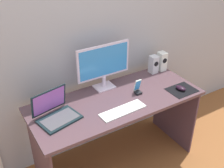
# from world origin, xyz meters

# --- Properties ---
(ground_plane) EXTENTS (8.00, 8.00, 0.00)m
(ground_plane) POSITION_xyz_m (0.00, 0.00, 0.00)
(ground_plane) COLOR brown
(wall_back) EXTENTS (6.00, 0.04, 2.50)m
(wall_back) POSITION_xyz_m (0.00, 0.41, 1.25)
(wall_back) COLOR #A6A8AC
(wall_back) RESTS_ON ground_plane
(desk) EXTENTS (1.50, 0.63, 0.74)m
(desk) POSITION_xyz_m (0.00, 0.00, 0.59)
(desk) COLOR #533B41
(desk) RESTS_ON ground_plane
(monitor) EXTENTS (0.51, 0.14, 0.42)m
(monitor) POSITION_xyz_m (0.01, 0.23, 0.98)
(monitor) COLOR silver
(monitor) RESTS_ON desk
(speaker_right) EXTENTS (0.08, 0.09, 0.19)m
(speaker_right) POSITION_xyz_m (0.68, 0.22, 0.84)
(speaker_right) COLOR white
(speaker_right) RESTS_ON desk
(speaker_near_monitor) EXTENTS (0.08, 0.08, 0.18)m
(speaker_near_monitor) POSITION_xyz_m (0.58, 0.22, 0.83)
(speaker_near_monitor) COLOR silver
(speaker_near_monitor) RESTS_ON desk
(laptop) EXTENTS (0.35, 0.31, 0.22)m
(laptop) POSITION_xyz_m (-0.54, 0.02, 0.79)
(laptop) COLOR black
(laptop) RESTS_ON desk
(keyboard_external) EXTENTS (0.40, 0.14, 0.01)m
(keyboard_external) POSITION_xyz_m (-0.05, -0.17, 0.75)
(keyboard_external) COLOR white
(keyboard_external) RESTS_ON desk
(mousepad) EXTENTS (0.25, 0.20, 0.00)m
(mousepad) POSITION_xyz_m (0.58, -0.18, 0.74)
(mousepad) COLOR black
(mousepad) RESTS_ON desk
(mouse) EXTENTS (0.08, 0.11, 0.04)m
(mouse) POSITION_xyz_m (0.57, -0.18, 0.76)
(mouse) COLOR black
(mouse) RESTS_ON mousepad
(phone_in_dock) EXTENTS (0.06, 0.06, 0.14)m
(phone_in_dock) POSITION_xyz_m (0.21, -0.02, 0.79)
(phone_in_dock) COLOR black
(phone_in_dock) RESTS_ON desk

